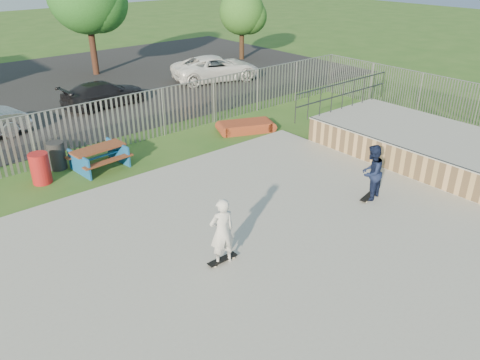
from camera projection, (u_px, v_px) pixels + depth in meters
ground at (235, 270)px, 11.30m from camera, size 120.00×120.00×0.00m
concrete_slab at (235, 268)px, 11.26m from camera, size 15.00×12.00×0.15m
quarter_pipe at (416, 143)px, 17.24m from camera, size 5.50×7.05×2.19m
fence at (166, 162)px, 14.58m from camera, size 26.04×16.02×2.00m
picnic_table at (99, 158)px, 16.44m from camera, size 1.97×1.68×0.78m
funbox at (246, 127)px, 19.88m from camera, size 2.28×1.74×0.41m
trash_bin_red at (40, 168)px, 15.33m from camera, size 0.62×0.62×1.04m
trash_bin_grey at (57, 156)px, 16.36m from camera, size 0.59×0.59×0.99m
parking_lot at (4, 98)px, 24.35m from camera, size 40.00×18.00×0.02m
car_dark at (104, 94)px, 22.91m from camera, size 4.29×1.97×1.21m
car_white at (216, 68)px, 27.38m from camera, size 5.60×3.65×1.43m
tree_right at (242, 12)px, 31.74m from camera, size 3.06×3.06×4.72m
skateboard_a at (368, 197)px, 14.25m from camera, size 0.82×0.36×0.08m
skateboard_b at (223, 260)px, 11.35m from camera, size 0.80×0.21×0.08m
skater_navy at (371, 173)px, 13.89m from camera, size 0.96×0.81×1.72m
skater_white at (222, 231)px, 10.99m from camera, size 0.70×0.52×1.72m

